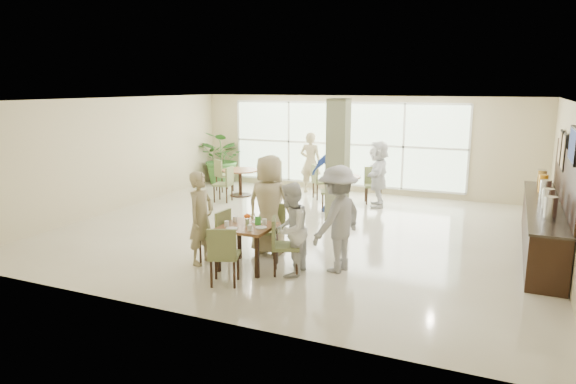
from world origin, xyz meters
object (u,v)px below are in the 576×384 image
at_px(teen_far, 269,205).
at_px(adult_b, 378,174).
at_px(round_table_left, 240,176).
at_px(teen_right, 290,229).
at_px(round_table_right, 342,183).
at_px(adult_standing, 311,163).
at_px(teen_standing, 338,219).
at_px(main_table, 247,232).
at_px(potted_plant, 223,158).
at_px(teen_left, 201,218).
at_px(adult_a, 331,175).
at_px(buffet_counter, 544,223).

distance_m(teen_far, adult_b, 4.64).
height_order(round_table_left, teen_right, teen_right).
distance_m(round_table_right, adult_standing, 1.66).
xyz_separation_m(round_table_right, teen_standing, (1.47, -4.84, 0.35)).
xyz_separation_m(teen_standing, adult_standing, (-2.75, 5.85, -0.01)).
relative_size(main_table, potted_plant, 0.52).
relative_size(round_table_right, adult_standing, 0.56).
bearing_deg(potted_plant, main_table, -56.37).
bearing_deg(teen_far, potted_plant, -50.74).
xyz_separation_m(teen_left, adult_b, (1.77, 5.53, 0.04)).
height_order(main_table, round_table_left, same).
relative_size(potted_plant, adult_a, 0.92).
distance_m(round_table_right, teen_standing, 5.07).
xyz_separation_m(buffet_counter, potted_plant, (-9.00, 3.48, 0.28)).
xyz_separation_m(potted_plant, teen_standing, (5.77, -6.01, 0.07)).
distance_m(buffet_counter, teen_right, 4.92).
distance_m(round_table_right, potted_plant, 4.46).
xyz_separation_m(buffet_counter, teen_left, (-5.53, -3.12, 0.27)).
relative_size(main_table, round_table_left, 0.84).
distance_m(teen_right, adult_b, 5.43).
distance_m(teen_left, teen_far, 1.30).
relative_size(potted_plant, adult_standing, 0.94).
height_order(main_table, buffet_counter, buffet_counter).
relative_size(teen_far, teen_right, 1.19).
xyz_separation_m(teen_far, adult_standing, (-1.30, 5.47, -0.04)).
bearing_deg(buffet_counter, round_table_right, 153.86).
bearing_deg(teen_left, adult_standing, 7.78).
relative_size(buffet_counter, potted_plant, 2.81).
bearing_deg(teen_left, round_table_left, 25.81).
bearing_deg(round_table_right, teen_left, -98.62).
distance_m(teen_far, adult_standing, 5.62).
bearing_deg(round_table_right, potted_plant, 164.72).
relative_size(teen_left, teen_far, 0.88).
height_order(teen_left, adult_b, adult_b).
bearing_deg(adult_standing, buffet_counter, 151.56).
height_order(buffet_counter, adult_a, buffet_counter).
bearing_deg(main_table, adult_b, 80.42).
relative_size(teen_right, teen_standing, 0.86).
height_order(buffet_counter, teen_standing, buffet_counter).
distance_m(teen_right, teen_standing, 0.82).
xyz_separation_m(teen_right, adult_a, (-0.82, 4.45, 0.13)).
bearing_deg(round_table_left, adult_standing, 35.32).
distance_m(potted_plant, adult_a, 4.76).
bearing_deg(teen_standing, buffet_counter, 144.48).
bearing_deg(teen_far, adult_a, -87.92).
height_order(buffet_counter, potted_plant, buffet_counter).
bearing_deg(teen_left, main_table, -79.21).
height_order(main_table, teen_standing, teen_standing).
bearing_deg(round_table_left, adult_a, -13.42).
relative_size(teen_far, adult_b, 1.08).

